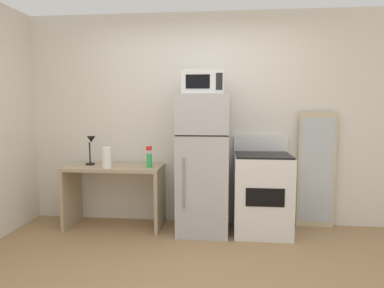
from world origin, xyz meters
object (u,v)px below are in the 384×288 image
Objects in this scene: refrigerator at (203,164)px; microwave at (203,83)px; desk at (115,184)px; paper_towel_roll at (107,158)px; oven_range at (262,193)px; spray_bottle at (149,159)px; desk_lamp at (91,145)px; leaning_mirror at (316,170)px.

microwave is at bearing -89.68° from refrigerator.
paper_towel_roll reaches higher than desk.
oven_range is at bearing -1.10° from desk.
spray_bottle is 1.37m from oven_range.
desk_lamp reaches higher than paper_towel_roll.
leaning_mirror is (2.47, 0.37, -0.17)m from paper_towel_roll.
paper_towel_roll is at bearing -176.48° from oven_range.
spray_bottle reaches higher than paper_towel_roll.
spray_bottle is 1.08m from microwave.
spray_bottle is at bearing -9.15° from desk.
oven_range is (1.31, 0.04, -0.38)m from spray_bottle.
microwave is 1.72m from leaning_mirror.
microwave is (1.38, -0.10, 0.74)m from desk_lamp.
oven_range is at bearing -159.10° from leaning_mirror.
leaning_mirror is (1.35, 0.29, -1.03)m from microwave.
desk_lamp is 0.32× the size of oven_range.
desk is 1.76m from oven_range.
oven_range is at bearing 2.84° from microwave.
leaning_mirror reaches higher than desk.
oven_range is at bearing 1.06° from refrigerator.
spray_bottle is at bearing 8.44° from paper_towel_roll.
desk is 0.56m from spray_bottle.
refrigerator is 1.38m from leaning_mirror.
leaning_mirror is at bearing 11.24° from refrigerator.
desk_lamp reaches higher than oven_range.
desk_lamp is 0.76m from spray_bottle.
paper_towel_roll is 0.17× the size of leaning_mirror.
refrigerator reaches higher than desk.
desk_lamp is (-0.30, 0.03, 0.47)m from desk.
desk is 0.38m from paper_towel_roll.
spray_bottle is 0.54× the size of microwave.
paper_towel_roll is at bearing -105.81° from desk.
spray_bottle reaches higher than desk.
paper_towel_roll is at bearing -171.57° from leaning_mirror.
desk_lamp is at bearing 145.99° from paper_towel_roll.
refrigerator is at bearing 5.00° from paper_towel_roll.
leaning_mirror is at bearing 8.43° from spray_bottle.
refrigerator is at bearing -178.94° from oven_range.
refrigerator is at bearing -168.76° from leaning_mirror.
refrigerator is 1.45× the size of oven_range.
oven_range is 0.79× the size of leaning_mirror.
leaning_mirror is at bearing 20.90° from oven_range.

